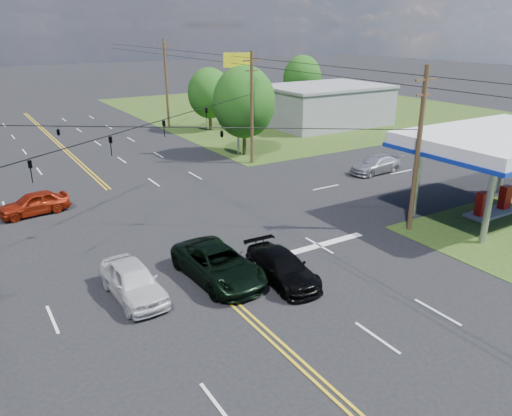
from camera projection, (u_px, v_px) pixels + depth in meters
ground at (147, 224)px, 30.45m from camera, size 280.00×280.00×0.00m
grass_ne at (299, 108)px, 73.27m from camera, size 46.00×48.00×0.03m
stop_bar at (289, 254)px, 26.53m from camera, size 10.00×0.50×0.02m
retail_ne at (325, 106)px, 60.47m from camera, size 14.00×10.00×4.40m
gas_canopy at (504, 142)px, 30.47m from camera, size 12.20×8.20×5.35m
pole_se at (418, 149)px, 27.98m from camera, size 1.60×0.28×9.50m
pole_ne at (252, 107)px, 42.36m from camera, size 1.60×0.28×9.50m
pole_right_far at (166, 83)px, 57.44m from camera, size 1.60×0.28×10.00m
span_wire_signals at (139, 127)px, 28.38m from camera, size 26.00×18.00×1.13m
power_lines at (148, 83)px, 25.89m from camera, size 26.04×100.00×0.64m
tree_right_a at (244, 102)px, 45.26m from camera, size 5.70×5.70×8.18m
tree_right_b at (209, 93)px, 56.30m from camera, size 4.94×4.94×7.09m
tree_far_r at (302, 78)px, 69.62m from camera, size 5.32×5.32×7.63m
pickup_dkgreen at (218, 264)px, 23.64m from camera, size 2.90×5.83×1.59m
suv_black at (282, 267)px, 23.53m from camera, size 2.17×4.89×1.39m
pickup_white at (133, 281)px, 22.06m from camera, size 2.05×4.74×1.59m
sedan_red at (34, 203)px, 31.88m from camera, size 4.49×2.24×1.47m
sedan_far at (376, 164)px, 40.90m from camera, size 4.90×2.20×1.40m
polesign_ne at (238, 75)px, 44.47m from camera, size 2.42×1.18×9.17m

